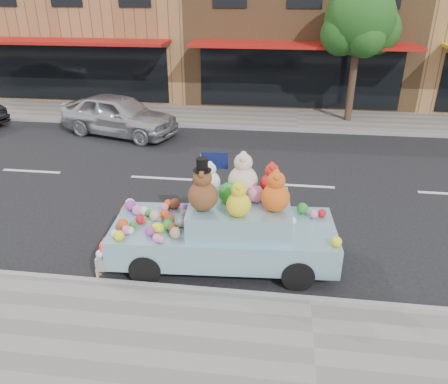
# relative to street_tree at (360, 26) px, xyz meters

# --- Properties ---
(ground) EXTENTS (120.00, 120.00, 0.00)m
(ground) POSITION_rel_street_tree_xyz_m (-2.03, -6.55, -3.69)
(ground) COLOR black
(ground) RESTS_ON ground
(near_sidewalk) EXTENTS (60.00, 3.00, 0.12)m
(near_sidewalk) POSITION_rel_street_tree_xyz_m (-2.03, -13.05, -3.63)
(near_sidewalk) COLOR gray
(near_sidewalk) RESTS_ON ground
(far_sidewalk) EXTENTS (60.00, 3.00, 0.12)m
(far_sidewalk) POSITION_rel_street_tree_xyz_m (-2.03, -0.05, -3.63)
(far_sidewalk) COLOR gray
(far_sidewalk) RESTS_ON ground
(near_kerb) EXTENTS (60.00, 0.12, 0.13)m
(near_kerb) POSITION_rel_street_tree_xyz_m (-2.03, -11.55, -3.63)
(near_kerb) COLOR gray
(near_kerb) RESTS_ON ground
(far_kerb) EXTENTS (60.00, 0.12, 0.13)m
(far_kerb) POSITION_rel_street_tree_xyz_m (-2.03, -1.55, -3.63)
(far_kerb) COLOR gray
(far_kerb) RESTS_ON ground
(storefront_left) EXTENTS (10.00, 9.80, 7.30)m
(storefront_left) POSITION_rel_street_tree_xyz_m (-12.03, 5.42, -0.05)
(storefront_left) COLOR #A37144
(storefront_left) RESTS_ON ground
(storefront_mid) EXTENTS (10.00, 9.80, 7.30)m
(storefront_mid) POSITION_rel_street_tree_xyz_m (-2.03, 5.42, -0.05)
(storefront_mid) COLOR olive
(storefront_mid) RESTS_ON ground
(street_tree) EXTENTS (3.00, 2.70, 5.22)m
(street_tree) POSITION_rel_street_tree_xyz_m (0.00, 0.00, 0.00)
(street_tree) COLOR #38281C
(street_tree) RESTS_ON ground
(car_silver) EXTENTS (4.71, 2.93, 1.50)m
(car_silver) POSITION_rel_street_tree_xyz_m (-8.60, -2.75, -2.95)
(car_silver) COLOR #B7B8BD
(car_silver) RESTS_ON ground
(art_car) EXTENTS (4.59, 2.03, 2.34)m
(art_car) POSITION_rel_street_tree_xyz_m (-3.67, -10.46, -2.88)
(art_car) COLOR black
(art_car) RESTS_ON ground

